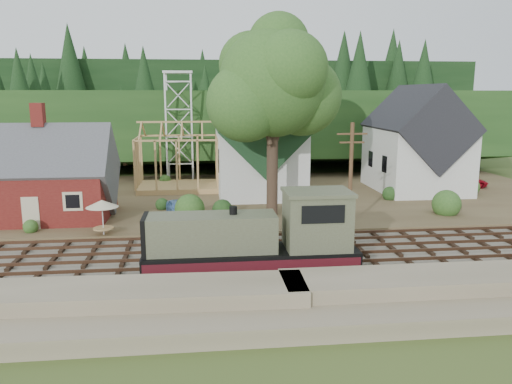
{
  "coord_description": "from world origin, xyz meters",
  "views": [
    {
      "loc": [
        -3.66,
        -29.15,
        9.99
      ],
      "look_at": [
        0.25,
        6.0,
        3.0
      ],
      "focal_mm": 35.0,
      "sensor_mm": 36.0,
      "label": 1
    }
  ],
  "objects": [
    {
      "name": "locomotive",
      "position": [
        -0.58,
        -3.0,
        2.06
      ],
      "size": [
        11.56,
        2.89,
        4.64
      ],
      "color": "black",
      "rests_on": "railroad_bed"
    },
    {
      "name": "church",
      "position": [
        2.0,
        19.68,
        5.18
      ],
      "size": [
        8.4,
        15.17,
        13.0
      ],
      "color": "silver",
      "rests_on": "village_flat"
    },
    {
      "name": "farmhouse",
      "position": [
        18.0,
        19.0,
        4.87
      ],
      "size": [
        8.4,
        10.8,
        10.6
      ],
      "color": "silver",
      "rests_on": "village_flat"
    },
    {
      "name": "village_flat",
      "position": [
        0.0,
        18.0,
        0.15
      ],
      "size": [
        64.0,
        26.0,
        0.3
      ],
      "primitive_type": "cube",
      "color": "brown",
      "rests_on": "ground"
    },
    {
      "name": "big_tree",
      "position": [
        2.17,
        10.08,
        10.22
      ],
      "size": [
        10.9,
        8.4,
        14.7
      ],
      "color": "#38281E",
      "rests_on": "village_flat"
    },
    {
      "name": "ridge",
      "position": [
        0.0,
        58.0,
        0.0
      ],
      "size": [
        80.0,
        20.0,
        12.0
      ],
      "primitive_type": "cube",
      "color": "black",
      "rests_on": "ground"
    },
    {
      "name": "car_blue",
      "position": [
        -5.63,
        10.61,
        0.92
      ],
      "size": [
        2.31,
        3.91,
        1.25
      ],
      "primitive_type": "imported",
      "rotation": [
        0.0,
        0.0,
        0.24
      ],
      "color": "#5D89C7",
      "rests_on": "village_flat"
    },
    {
      "name": "telegraph_pole_near",
      "position": [
        7.0,
        5.2,
        4.25
      ],
      "size": [
        2.2,
        0.28,
        8.0
      ],
      "color": "#4C331E",
      "rests_on": "ground"
    },
    {
      "name": "ground",
      "position": [
        0.0,
        0.0,
        0.0
      ],
      "size": [
        140.0,
        140.0,
        0.0
      ],
      "primitive_type": "plane",
      "color": "#384C1E",
      "rests_on": "ground"
    },
    {
      "name": "hillside",
      "position": [
        0.0,
        42.0,
        0.0
      ],
      "size": [
        70.0,
        28.96,
        12.74
      ],
      "primitive_type": "cube",
      "rotation": [
        -0.17,
        0.0,
        0.0
      ],
      "color": "#1E3F19",
      "rests_on": "ground"
    },
    {
      "name": "timber_frame",
      "position": [
        -6.0,
        22.0,
        3.27
      ],
      "size": [
        8.2,
        6.2,
        6.99
      ],
      "color": "tan",
      "rests_on": "village_flat"
    },
    {
      "name": "railroad_bed",
      "position": [
        0.0,
        0.0,
        0.08
      ],
      "size": [
        64.0,
        11.0,
        0.16
      ],
      "primitive_type": "cube",
      "color": "#726B5B",
      "rests_on": "ground"
    },
    {
      "name": "lattice_tower",
      "position": [
        -6.0,
        28.0,
        10.03
      ],
      "size": [
        3.2,
        3.2,
        12.12
      ],
      "color": "silver",
      "rests_on": "village_flat"
    },
    {
      "name": "embankment",
      "position": [
        0.0,
        -8.5,
        0.0
      ],
      "size": [
        64.0,
        5.0,
        1.6
      ],
      "primitive_type": "cube",
      "color": "#7F7259",
      "rests_on": "ground"
    },
    {
      "name": "patio_set",
      "position": [
        -10.55,
        5.5,
        2.4
      ],
      "size": [
        2.21,
        2.21,
        2.47
      ],
      "color": "silver",
      "rests_on": "village_flat"
    },
    {
      "name": "car_red",
      "position": [
        24.0,
        19.91,
        0.94
      ],
      "size": [
        4.87,
        2.82,
        1.28
      ],
      "primitive_type": "imported",
      "rotation": [
        0.0,
        0.0,
        1.41
      ],
      "color": "#AA0D1B",
      "rests_on": "village_flat"
    },
    {
      "name": "depot",
      "position": [
        -16.0,
        11.0,
        3.21
      ],
      "size": [
        10.8,
        7.41,
        9.0
      ],
      "color": "#5F1615",
      "rests_on": "village_flat"
    }
  ]
}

